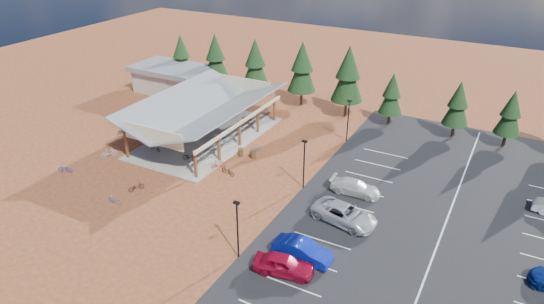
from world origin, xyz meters
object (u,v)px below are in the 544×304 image
at_px(bike_4, 190,157).
at_px(bike_14, 256,148).
at_px(bike_2, 210,126).
at_px(lamp_post_1, 304,161).
at_px(trash_bin_1, 241,152).
at_px(bike_16, 228,171).
at_px(car_0, 284,265).
at_px(car_3, 355,187).
at_px(bike_12, 136,187).
at_px(bike_5, 209,145).
at_px(bike_pavilion, 205,108).
at_px(bike_9, 109,153).
at_px(lamp_post_2, 348,118).
at_px(car_2, 344,214).
at_px(car_1, 303,250).
at_px(bike_3, 232,111).
at_px(bike_10, 65,169).
at_px(outbuilding, 172,78).
at_px(bike_13, 115,200).
at_px(bike_1, 182,129).
at_px(bike_15, 218,164).
at_px(trash_bin_0, 253,155).
at_px(bike_0, 155,147).
at_px(bike_7, 247,119).
at_px(bike_6, 220,136).
at_px(lamp_post_0, 237,226).

height_order(bike_4, bike_14, bike_4).
xyz_separation_m(bike_2, bike_4, (2.93, -7.93, -0.01)).
relative_size(lamp_post_1, trash_bin_1, 5.71).
xyz_separation_m(bike_16, car_0, (11.91, -10.64, 0.38)).
bearing_deg(car_3, bike_12, 114.53).
relative_size(lamp_post_1, bike_5, 2.80).
xyz_separation_m(bike_pavilion, bike_9, (-6.52, -9.24, -3.29)).
bearing_deg(car_3, trash_bin_1, 81.29).
distance_m(lamp_post_2, car_3, 11.97).
bearing_deg(car_2, bike_pavilion, 78.49).
distance_m(bike_14, car_2, 15.89).
height_order(car_1, car_3, car_1).
bearing_deg(bike_3, bike_10, 163.52).
relative_size(bike_pavilion, outbuilding, 1.76).
bearing_deg(bike_10, bike_13, 60.51).
distance_m(bike_1, car_2, 25.40).
height_order(bike_5, bike_12, bike_5).
distance_m(car_0, car_3, 13.33).
relative_size(bike_9, car_0, 0.39).
bearing_deg(bike_16, lamp_post_1, 110.60).
bearing_deg(bike_15, trash_bin_1, -59.74).
bearing_deg(outbuilding, lamp_post_2, -7.85).
distance_m(outbuilding, lamp_post_1, 33.13).
height_order(outbuilding, bike_2, outbuilding).
height_order(bike_16, car_0, car_0).
relative_size(outbuilding, bike_13, 6.78).
height_order(bike_pavilion, car_0, bike_pavilion).
relative_size(bike_2, bike_12, 1.19).
bearing_deg(bike_5, trash_bin_0, -99.72).
height_order(bike_1, bike_10, bike_1).
bearing_deg(bike_2, car_0, -138.56).
bearing_deg(bike_0, bike_2, -3.22).
height_order(bike_7, car_0, car_0).
distance_m(bike_14, bike_16, 5.88).
xyz_separation_m(bike_2, car_1, (20.48, -16.77, 0.24)).
xyz_separation_m(bike_10, car_3, (27.90, 10.23, 0.30)).
bearing_deg(bike_7, bike_10, 161.79).
relative_size(bike_3, bike_6, 0.94).
bearing_deg(lamp_post_0, bike_13, 175.83).
distance_m(bike_4, bike_15, 3.50).
bearing_deg(bike_7, lamp_post_1, -120.94).
relative_size(bike_3, bike_4, 0.98).
bearing_deg(car_3, bike_6, 75.61).
bearing_deg(lamp_post_2, bike_15, -127.02).
xyz_separation_m(bike_5, bike_7, (-0.17, 8.48, -0.01)).
bearing_deg(bike_3, trash_bin_1, -140.54).
height_order(bike_0, car_2, car_2).
relative_size(trash_bin_0, bike_5, 0.49).
bearing_deg(bike_pavilion, bike_6, 6.67).
bearing_deg(bike_3, car_3, -115.47).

